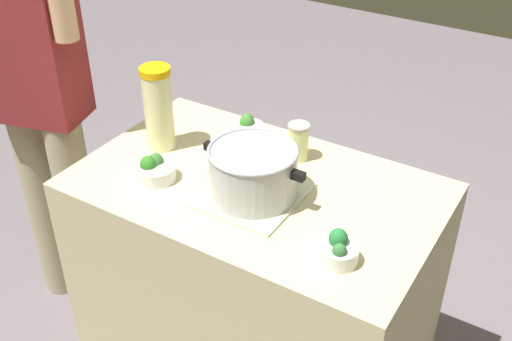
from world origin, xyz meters
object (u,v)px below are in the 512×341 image
mason_jar (298,142)px  broccoli_bowl_back (248,128)px  lemonade_pitcher (158,108)px  broccoli_bowl_front (155,169)px  person_cook (37,98)px  broccoli_bowl_center (339,251)px  cooking_pot (253,171)px

mason_jar → broccoli_bowl_back: (0.22, -0.04, -0.03)m
lemonade_pitcher → broccoli_bowl_back: size_ratio=2.67×
broccoli_bowl_front → person_cook: (0.59, -0.07, 0.06)m
broccoli_bowl_front → broccoli_bowl_center: (-0.66, 0.05, 0.00)m
cooking_pot → broccoli_bowl_back: bearing=-55.3°
broccoli_bowl_front → person_cook: 0.60m
broccoli_bowl_front → person_cook: bearing=-6.9°
mason_jar → broccoli_bowl_center: size_ratio=1.22×
cooking_pot → mason_jar: size_ratio=2.68×
mason_jar → cooking_pot: bearing=87.1°
cooking_pot → mason_jar: cooking_pot is taller
broccoli_bowl_front → lemonade_pitcher: bearing=-57.1°
lemonade_pitcher → broccoli_bowl_center: 0.80m
mason_jar → broccoli_bowl_front: bearing=45.9°
broccoli_bowl_front → person_cook: person_cook is taller
broccoli_bowl_back → person_cook: 0.76m
person_cook → cooking_pot: bearing=-179.5°
broccoli_bowl_front → broccoli_bowl_back: 0.39m
mason_jar → broccoli_bowl_back: size_ratio=1.16×
lemonade_pitcher → broccoli_bowl_front: 0.22m
broccoli_bowl_back → person_cook: size_ratio=0.06×
cooking_pot → broccoli_bowl_back: cooking_pot is taller
broccoli_bowl_center → broccoli_bowl_back: 0.69m
broccoli_bowl_center → mason_jar: bearing=-49.5°
person_cook → mason_jar: bearing=-163.9°
broccoli_bowl_back → lemonade_pitcher: bearing=45.1°
lemonade_pitcher → mason_jar: lemonade_pitcher is taller
lemonade_pitcher → person_cook: person_cook is taller
cooking_pot → broccoli_bowl_front: bearing=14.1°
cooking_pot → person_cook: person_cook is taller
lemonade_pitcher → broccoli_bowl_center: bearing=164.4°
cooking_pot → broccoli_bowl_front: 0.33m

